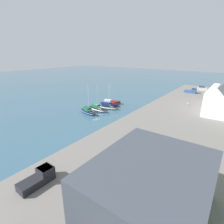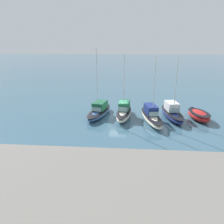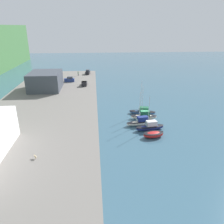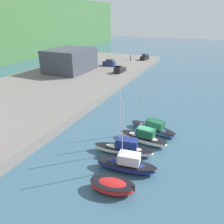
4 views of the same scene
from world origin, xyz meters
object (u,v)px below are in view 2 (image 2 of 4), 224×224
at_px(moored_boat_0, 199,115).
at_px(moored_boat_3, 124,112).
at_px(moored_boat_1, 172,113).
at_px(moored_boat_2, 151,116).
at_px(moored_boat_4, 99,111).

height_order(moored_boat_0, moored_boat_3, moored_boat_3).
xyz_separation_m(moored_boat_1, moored_boat_3, (6.77, 0.04, -0.01)).
bearing_deg(moored_boat_0, moored_boat_2, 1.86).
distance_m(moored_boat_1, moored_boat_2, 3.39).
height_order(moored_boat_1, moored_boat_4, moored_boat_4).
distance_m(moored_boat_2, moored_boat_4, 7.61).
bearing_deg(moored_boat_3, moored_boat_0, -174.83).
distance_m(moored_boat_0, moored_boat_2, 6.86).
height_order(moored_boat_1, moored_boat_2, moored_boat_2).
relative_size(moored_boat_1, moored_boat_4, 0.88).
bearing_deg(moored_boat_1, moored_boat_0, 169.11).
xyz_separation_m(moored_boat_1, moored_boat_2, (3.03, 1.51, -0.03)).
bearing_deg(moored_boat_1, moored_boat_4, -10.90).
height_order(moored_boat_1, moored_boat_3, moored_boat_3).
height_order(moored_boat_0, moored_boat_2, moored_boat_2).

